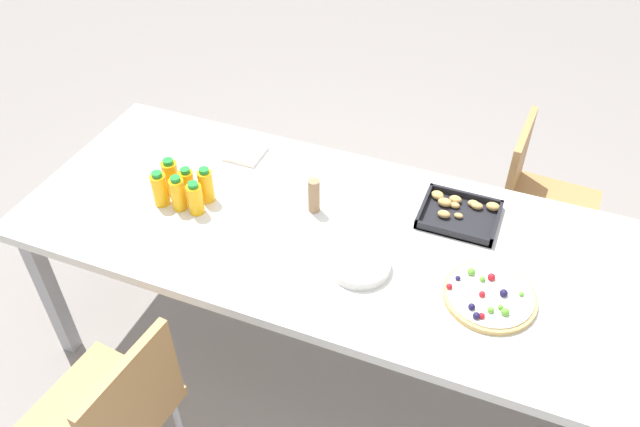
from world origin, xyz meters
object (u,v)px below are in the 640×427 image
at_px(plate_stack, 360,264).
at_px(juice_bottle_2, 195,199).
at_px(juice_bottle_3, 171,176).
at_px(snack_tray, 459,212).
at_px(juice_bottle_1, 178,194).
at_px(juice_bottle_4, 187,184).
at_px(cardboard_tube, 314,195).
at_px(chair_near_left, 114,412).
at_px(fruit_pizza, 489,296).
at_px(chair_far_right, 537,196).
at_px(juice_bottle_0, 160,189).
at_px(napkin_stack, 245,153).
at_px(juice_bottle_5, 206,185).
at_px(party_table, 351,246).

bearing_deg(plate_stack, juice_bottle_2, 175.63).
distance_m(juice_bottle_3, plate_stack, 0.82).
bearing_deg(snack_tray, juice_bottle_1, -160.60).
bearing_deg(juice_bottle_2, juice_bottle_4, 137.36).
bearing_deg(juice_bottle_4, juice_bottle_1, -87.65).
xyz_separation_m(juice_bottle_1, cardboard_tube, (0.47, 0.17, 0.00)).
bearing_deg(juice_bottle_3, chair_near_left, -74.43).
distance_m(juice_bottle_4, fruit_pizza, 1.18).
bearing_deg(fruit_pizza, juice_bottle_4, 175.47).
relative_size(chair_far_right, juice_bottle_1, 5.68).
height_order(juice_bottle_3, snack_tray, juice_bottle_3).
xyz_separation_m(juice_bottle_0, juice_bottle_2, (0.15, 0.01, -0.00)).
relative_size(juice_bottle_3, snack_tray, 0.52).
relative_size(chair_far_right, juice_bottle_0, 5.65).
bearing_deg(juice_bottle_2, juice_bottle_1, -177.66).
bearing_deg(juice_bottle_0, napkin_stack, 69.10).
xyz_separation_m(juice_bottle_5, plate_stack, (0.66, -0.13, -0.05)).
xyz_separation_m(juice_bottle_1, fruit_pizza, (1.17, -0.02, -0.06)).
bearing_deg(juice_bottle_1, napkin_stack, 79.30).
distance_m(juice_bottle_0, juice_bottle_4, 0.10).
bearing_deg(chair_far_right, cardboard_tube, -44.15).
height_order(chair_near_left, napkin_stack, chair_near_left).
distance_m(juice_bottle_3, juice_bottle_4, 0.08).
relative_size(party_table, plate_stack, 11.70).
xyz_separation_m(plate_stack, cardboard_tube, (-0.26, 0.22, 0.05)).
height_order(juice_bottle_1, napkin_stack, juice_bottle_1).
xyz_separation_m(juice_bottle_5, snack_tray, (0.91, 0.27, -0.06)).
distance_m(party_table, juice_bottle_4, 0.67).
bearing_deg(juice_bottle_5, party_table, 1.67).
bearing_deg(cardboard_tube, party_table, -23.58).
height_order(chair_near_left, juice_bottle_2, juice_bottle_2).
bearing_deg(plate_stack, juice_bottle_5, 169.04).
bearing_deg(juice_bottle_4, juice_bottle_0, -135.31).
relative_size(chair_near_left, napkin_stack, 5.53).
bearing_deg(chair_near_left, juice_bottle_5, 11.03).
distance_m(juice_bottle_4, napkin_stack, 0.34).
relative_size(juice_bottle_5, cardboard_tube, 1.05).
height_order(party_table, chair_far_right, chair_far_right).
height_order(juice_bottle_5, fruit_pizza, juice_bottle_5).
distance_m(juice_bottle_1, fruit_pizza, 1.17).
relative_size(fruit_pizza, napkin_stack, 2.02).
height_order(juice_bottle_4, snack_tray, juice_bottle_4).
distance_m(juice_bottle_5, snack_tray, 0.95).
xyz_separation_m(juice_bottle_4, snack_tray, (0.99, 0.28, -0.05)).
bearing_deg(napkin_stack, juice_bottle_2, -90.58).
xyz_separation_m(party_table, napkin_stack, (-0.58, 0.30, 0.07)).
bearing_deg(party_table, chair_far_right, 52.86).
bearing_deg(juice_bottle_1, juice_bottle_3, 135.31).
height_order(chair_near_left, fruit_pizza, chair_near_left).
relative_size(juice_bottle_5, fruit_pizza, 0.49).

